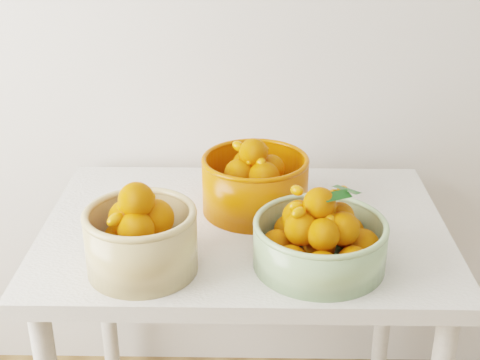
{
  "coord_description": "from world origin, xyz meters",
  "views": [
    {
      "loc": [
        -0.17,
        0.14,
        1.55
      ],
      "look_at": [
        -0.19,
        1.5,
        0.92
      ],
      "focal_mm": 50.0,
      "sensor_mm": 36.0,
      "label": 1
    }
  ],
  "objects_px": {
    "bowl_cream": "(141,237)",
    "bowl_orange": "(255,182)",
    "table": "(244,258)",
    "bowl_green": "(320,239)"
  },
  "relations": [
    {
      "from": "bowl_cream",
      "to": "bowl_green",
      "type": "xyz_separation_m",
      "value": [
        0.39,
        0.03,
        -0.01
      ]
    },
    {
      "from": "bowl_green",
      "to": "bowl_orange",
      "type": "relative_size",
      "value": 1.1
    },
    {
      "from": "table",
      "to": "bowl_cream",
      "type": "distance_m",
      "value": 0.35
    },
    {
      "from": "bowl_green",
      "to": "bowl_orange",
      "type": "xyz_separation_m",
      "value": [
        -0.14,
        0.27,
        0.01
      ]
    },
    {
      "from": "table",
      "to": "bowl_orange",
      "type": "height_order",
      "value": "bowl_orange"
    },
    {
      "from": "bowl_cream",
      "to": "bowl_orange",
      "type": "relative_size",
      "value": 0.9
    },
    {
      "from": "table",
      "to": "bowl_orange",
      "type": "xyz_separation_m",
      "value": [
        0.03,
        0.08,
        0.17
      ]
    },
    {
      "from": "bowl_cream",
      "to": "bowl_green",
      "type": "bearing_deg",
      "value": 3.74
    },
    {
      "from": "table",
      "to": "bowl_orange",
      "type": "distance_m",
      "value": 0.19
    },
    {
      "from": "table",
      "to": "bowl_cream",
      "type": "relative_size",
      "value": 3.2
    }
  ]
}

